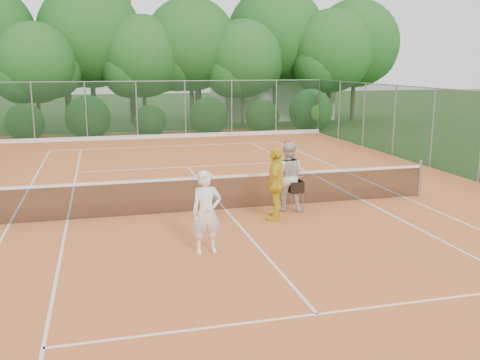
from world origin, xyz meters
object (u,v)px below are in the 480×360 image
(player_white, at_px, (207,212))
(ball_hopper, at_px, (295,187))
(player_center_grp, at_px, (287,176))
(player_yellow, at_px, (276,184))

(player_white, height_order, ball_hopper, player_white)
(player_center_grp, relative_size, player_yellow, 1.03)
(player_center_grp, bearing_deg, player_white, -135.26)
(player_center_grp, xyz_separation_m, ball_hopper, (0.16, -0.19, -0.28))
(player_white, distance_m, ball_hopper, 3.86)
(ball_hopper, bearing_deg, player_yellow, -167.29)
(player_yellow, height_order, ball_hopper, player_yellow)
(player_white, height_order, player_yellow, player_yellow)
(player_white, xyz_separation_m, player_yellow, (2.17, 1.96, 0.06))
(player_white, bearing_deg, ball_hopper, 38.05)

